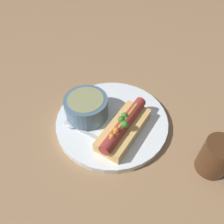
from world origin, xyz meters
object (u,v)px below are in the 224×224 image
spoon (77,128)px  drinking_glass (216,157)px  soup_bowl (86,107)px  hot_dog (124,128)px

spoon → drinking_glass: bearing=-165.8°
soup_bowl → drinking_glass: 0.33m
hot_dog → spoon: (-0.10, 0.07, -0.02)m
hot_dog → drinking_glass: 0.21m
hot_dog → drinking_glass: bearing=-81.3°
hot_dog → soup_bowl: same height
drinking_glass → soup_bowl: bearing=126.5°
spoon → drinking_glass: (0.24, -0.23, 0.02)m
hot_dog → drinking_glass: drinking_glass is taller
hot_dog → soup_bowl: bearing=89.7°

